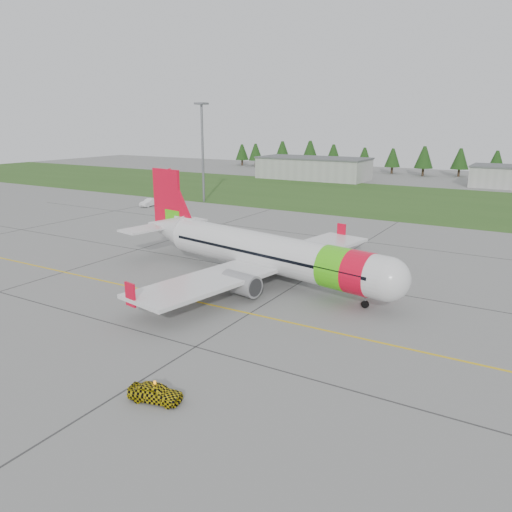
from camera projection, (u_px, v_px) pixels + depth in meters
The scene contains 9 objects.
ground at pixel (103, 321), 43.22m from camera, with size 320.00×320.00×0.00m, color gray.
aircraft at pixel (264, 252), 53.39m from camera, with size 36.20×33.83×11.05m.
follow_me_car at pixel (154, 376), 30.48m from camera, with size 1.39×1.18×3.46m, color yellow.
service_van at pixel (149, 195), 100.85m from camera, with size 1.65×1.56×4.72m, color silver.
grass_strip at pixel (384, 199), 111.28m from camera, with size 320.00×50.00×0.03m, color #30561E.
taxi_guideline at pixel (164, 294), 49.86m from camera, with size 120.00×0.25×0.02m, color gold.
hangar_west at pixel (313, 169), 148.51m from camera, with size 32.00×14.00×6.00m, color #A8A8A3.
floodlight_mast at pixel (203, 154), 104.50m from camera, with size 0.50×0.50×20.00m, color slate.
treeline at pixel (438, 160), 156.45m from camera, with size 160.00×8.00×10.00m, color #1C3F14, non-canonical shape.
Camera 1 is at (31.93, -27.84, 16.79)m, focal length 35.00 mm.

